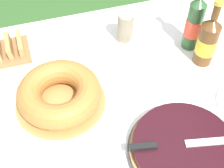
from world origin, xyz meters
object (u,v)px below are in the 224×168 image
object	(u,v)px
serving_knife	(177,144)
berry_tart	(184,149)
bundt_cake	(59,94)
cider_bottle_amber	(207,41)
cup_stack	(125,27)
cider_bottle_green	(194,23)

from	to	relation	value
serving_knife	berry_tart	bearing A→B (deg)	-0.00
serving_knife	bundt_cake	bearing A→B (deg)	146.08
cider_bottle_amber	cup_stack	bearing A→B (deg)	140.83
serving_knife	cider_bottle_amber	world-z (taller)	cider_bottle_amber
serving_knife	cup_stack	world-z (taller)	cup_stack
cider_bottle_amber	serving_knife	bearing A→B (deg)	-129.15
bundt_cake	cider_bottle_green	size ratio (longest dim) A/B	1.04
berry_tart	cider_bottle_amber	size ratio (longest dim) A/B	1.24
berry_tart	cider_bottle_green	world-z (taller)	cider_bottle_green
cup_stack	cider_bottle_amber	world-z (taller)	cider_bottle_amber
cup_stack	cider_bottle_amber	distance (m)	0.36
bundt_cake	cup_stack	bearing A→B (deg)	36.99
berry_tart	bundt_cake	distance (m)	0.49
serving_knife	bundt_cake	xyz separation A→B (m)	(-0.32, 0.34, -0.01)
serving_knife	cup_stack	bearing A→B (deg)	99.28
cider_bottle_green	bundt_cake	bearing A→B (deg)	-166.61
bundt_cake	cider_bottle_green	world-z (taller)	cider_bottle_green
cup_stack	cider_bottle_green	distance (m)	0.30
bundt_cake	cider_bottle_green	distance (m)	0.64
serving_knife	cider_bottle_green	world-z (taller)	cider_bottle_green
berry_tart	bundt_cake	bearing A→B (deg)	135.84
serving_knife	cup_stack	size ratio (longest dim) A/B	2.28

